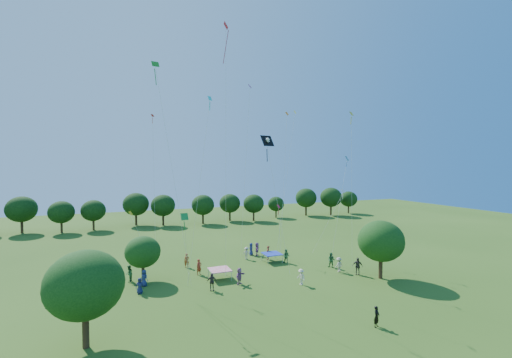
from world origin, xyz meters
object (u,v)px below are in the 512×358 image
object	(u,v)px
pirate_kite	(268,143)
red_high_kite	(226,83)
near_tree_east	(381,241)
near_tree_north	(143,252)
tent_blue	(272,254)
man_in_black	(377,317)
near_tree_west	(85,285)
tent_red_stripe	(220,270)

from	to	relation	value
pirate_kite	red_high_kite	world-z (taller)	red_high_kite
near_tree_east	near_tree_north	bearing A→B (deg)	159.78
near_tree_north	tent_blue	xyz separation A→B (m)	(15.70, 1.35, -2.08)
near_tree_east	man_in_black	world-z (taller)	near_tree_east
near_tree_west	tent_red_stripe	xyz separation A→B (m)	(12.22, 9.95, -3.27)
man_in_black	pirate_kite	size ratio (longest dim) A/B	0.12
red_high_kite	man_in_black	bearing A→B (deg)	-50.25
tent_blue	man_in_black	bearing A→B (deg)	-89.85
near_tree_west	near_tree_east	distance (m)	28.74
pirate_kite	tent_red_stripe	bearing A→B (deg)	115.02
man_in_black	pirate_kite	bearing A→B (deg)	95.22
near_tree_west	near_tree_north	bearing A→B (deg)	70.09
tent_red_stripe	tent_blue	size ratio (longest dim) A/B	1.00
near_tree_west	man_in_black	distance (m)	21.19
near_tree_east	pirate_kite	xyz separation A→B (m)	(-13.38, 0.11, 10.24)
near_tree_north	man_in_black	world-z (taller)	near_tree_north
tent_blue	pirate_kite	size ratio (longest dim) A/B	0.16
tent_blue	near_tree_east	bearing A→B (deg)	-50.85
man_in_black	near_tree_east	bearing A→B (deg)	21.52
near_tree_north	man_in_black	bearing A→B (deg)	-48.07
near_tree_north	tent_blue	world-z (taller)	near_tree_north
near_tree_west	tent_blue	distance (m)	24.70
near_tree_west	man_in_black	xyz separation A→B (m)	(20.27, -5.08, -3.50)
near_tree_north	tent_blue	bearing A→B (deg)	4.90
near_tree_west	man_in_black	world-z (taller)	near_tree_west
tent_red_stripe	near_tree_north	bearing A→B (deg)	161.98
near_tree_west	pirate_kite	size ratio (longest dim) A/B	0.48
near_tree_east	tent_red_stripe	world-z (taller)	near_tree_east
tent_red_stripe	red_high_kite	distance (m)	19.48
tent_red_stripe	red_high_kite	xyz separation A→B (m)	(-0.64, -4.59, 18.93)
near_tree_north	tent_red_stripe	xyz separation A→B (m)	(7.71, -2.51, -2.08)
tent_red_stripe	tent_blue	xyz separation A→B (m)	(7.99, 3.86, 0.00)
near_tree_east	man_in_black	xyz separation A→B (m)	(-8.24, -8.70, -3.29)
near_tree_east	tent_blue	size ratio (longest dim) A/B	2.87
red_high_kite	near_tree_east	bearing A→B (deg)	-5.88
near_tree_north	tent_red_stripe	world-z (taller)	near_tree_north
near_tree_east	pirate_kite	size ratio (longest dim) A/B	0.46
near_tree_west	tent_blue	xyz separation A→B (m)	(20.22, 13.81, -3.27)
near_tree_east	red_high_kite	distance (m)	23.27
tent_blue	near_tree_north	bearing A→B (deg)	-175.10
pirate_kite	red_high_kite	xyz separation A→B (m)	(-3.55, 1.63, 5.63)
red_high_kite	near_tree_west	bearing A→B (deg)	-155.13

